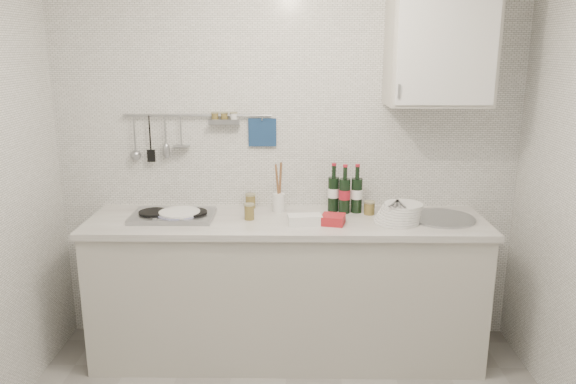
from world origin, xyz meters
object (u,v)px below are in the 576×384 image
object	(u,v)px
wall_cabinet	(440,46)
utensil_crock	(279,200)
plate_stack_hob	(178,215)
wine_bottles	(345,188)
plate_stack_sink	(400,213)

from	to	relation	value
wall_cabinet	utensil_crock	distance (m)	1.35
plate_stack_hob	wine_bottles	xyz separation A→B (m)	(1.03, 0.17, 0.13)
wall_cabinet	utensil_crock	bearing A→B (deg)	177.92
wall_cabinet	wine_bottles	world-z (taller)	wall_cabinet
plate_stack_sink	utensil_crock	size ratio (longest dim) A/B	0.92
plate_stack_hob	wine_bottles	bearing A→B (deg)	9.10
plate_stack_sink	wine_bottles	distance (m)	0.39
wall_cabinet	utensil_crock	size ratio (longest dim) A/B	2.16
utensil_crock	wine_bottles	bearing A→B (deg)	-0.70
plate_stack_sink	wine_bottles	world-z (taller)	wine_bottles
plate_stack_hob	wall_cabinet	bearing A→B (deg)	4.97
wall_cabinet	plate_stack_hob	xyz separation A→B (m)	(-1.57, -0.14, -1.01)
wall_cabinet	utensil_crock	xyz separation A→B (m)	(-0.95, 0.03, -0.95)
wall_cabinet	plate_stack_sink	bearing A→B (deg)	-141.62
wine_bottles	plate_stack_hob	bearing A→B (deg)	-170.90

